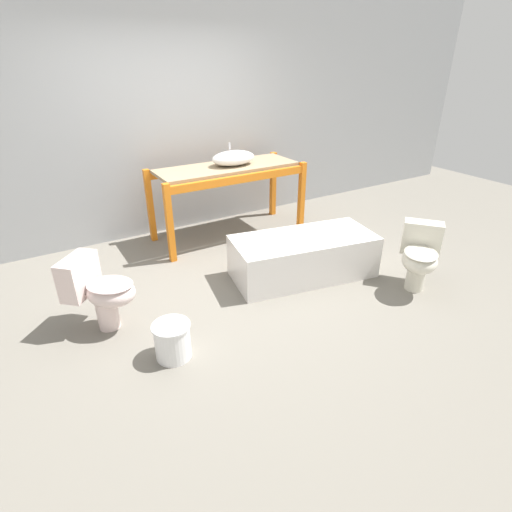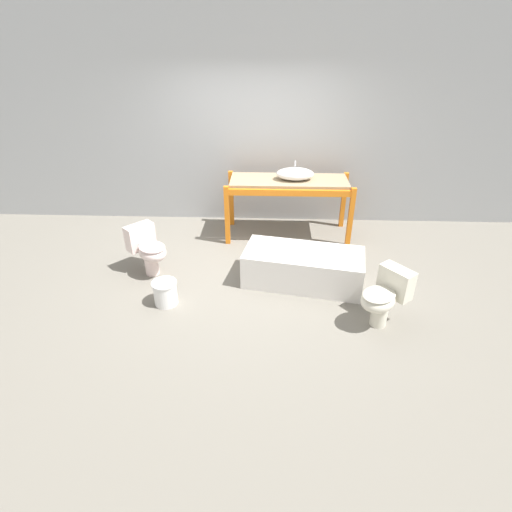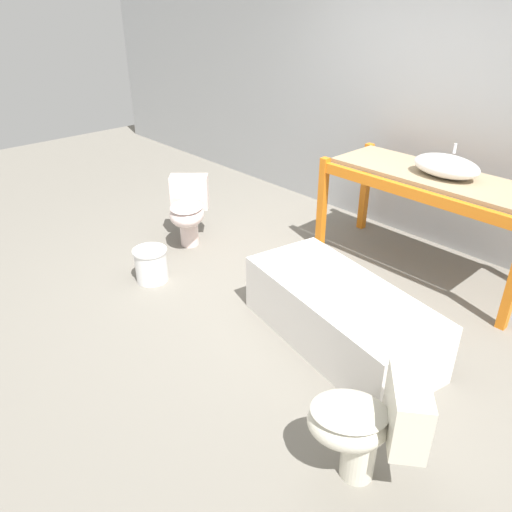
% 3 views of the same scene
% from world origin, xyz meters
% --- Properties ---
extents(ground_plane, '(12.00, 12.00, 0.00)m').
position_xyz_m(ground_plane, '(0.00, 0.00, 0.00)').
color(ground_plane, slate).
extents(warehouse_wall_rear, '(10.80, 0.08, 3.20)m').
position_xyz_m(warehouse_wall_rear, '(0.00, 1.79, 1.60)').
color(warehouse_wall_rear, '#9EA0A3').
rests_on(warehouse_wall_rear, ground_plane).
extents(shelving_rack, '(1.88, 0.75, 0.91)m').
position_xyz_m(shelving_rack, '(0.57, 1.16, 0.77)').
color(shelving_rack, orange).
rests_on(shelving_rack, ground_plane).
extents(sink_basin, '(0.56, 0.34, 0.25)m').
position_xyz_m(sink_basin, '(0.65, 1.15, 1.00)').
color(sink_basin, white).
rests_on(sink_basin, shelving_rack).
extents(bathtub_main, '(1.58, 0.92, 0.45)m').
position_xyz_m(bathtub_main, '(0.73, -0.22, 0.26)').
color(bathtub_main, white).
rests_on(bathtub_main, ground_plane).
extents(toilet_near, '(0.65, 0.64, 0.65)m').
position_xyz_m(toilet_near, '(-1.28, -0.07, 0.37)').
color(toilet_near, silver).
rests_on(toilet_near, ground_plane).
extents(toilet_far, '(0.66, 0.63, 0.65)m').
position_xyz_m(toilet_far, '(1.54, -1.01, 0.37)').
color(toilet_far, silver).
rests_on(toilet_far, ground_plane).
extents(bucket_white, '(0.29, 0.29, 0.30)m').
position_xyz_m(bucket_white, '(-0.92, -0.74, 0.16)').
color(bucket_white, white).
rests_on(bucket_white, ground_plane).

